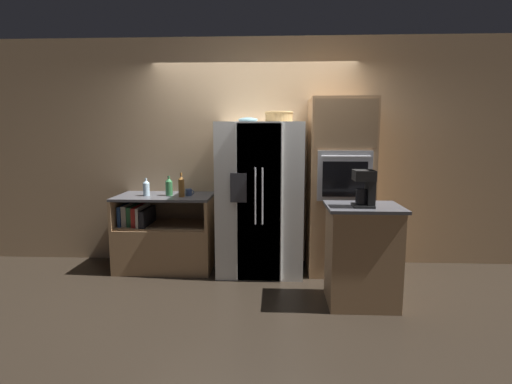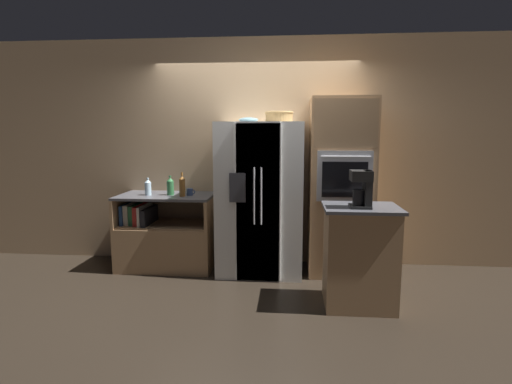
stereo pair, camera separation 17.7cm
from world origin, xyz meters
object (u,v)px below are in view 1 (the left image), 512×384
Objects in this scene: refrigerator at (260,198)px; bottle_tall at (169,186)px; mug at (189,192)px; coffee_maker at (366,187)px; bottle_wide at (146,188)px; wicker_basket at (279,116)px; bottle_short at (181,186)px; fruit_bowl at (248,120)px; wall_oven at (339,186)px.

bottle_tall is (-1.09, 0.03, 0.13)m from refrigerator.
coffee_maker is (1.86, -0.99, 0.21)m from mug.
coffee_maker reaches higher than bottle_wide.
refrigerator is 1.10m from bottle_tall.
coffee_maker is (0.79, -0.91, -0.67)m from wicker_basket.
bottle_tall is at bearing 6.91° from bottle_wide.
bottle_short is 0.45m from bottle_wide.
coffee_maker is at bearing -27.95° from mug.
fruit_bowl is at bearing 161.61° from refrigerator.
bottle_short is at bearing -176.05° from wall_oven.
coffee_maker is (1.15, -1.01, -0.64)m from fruit_bowl.
bottle_tall reaches higher than bottle_wide.
wicker_basket is 0.95× the size of coffee_maker.
wicker_basket reaches higher than bottle_short.
wall_oven is at bearing 94.33° from coffee_maker.
fruit_bowl reaches higher than bottle_short.
fruit_bowl is 1.23m from bottle_tall.
wall_oven is at bearing 3.95° from bottle_short.
wicker_basket reaches higher than fruit_bowl.
wicker_basket reaches higher than bottle_wide.
fruit_bowl is 0.80× the size of bottle_short.
refrigerator is at bearing -176.49° from wall_oven.
bottle_wide is (-0.44, 0.07, -0.03)m from bottle_short.
wicker_basket is (-0.72, -0.11, 0.81)m from wall_oven.
coffee_maker is (1.01, -0.96, 0.27)m from refrigerator.
wicker_basket is 3.04× the size of mug.
wall_oven is 8.72× the size of bottle_tall.
coffee_maker reaches higher than bottle_short.
wall_oven reaches higher than wicker_basket.
bottle_short is (0.17, -0.10, 0.02)m from bottle_tall.
bottle_short reaches higher than mug.
bottle_short is (-1.13, -0.02, -0.80)m from wicker_basket.
wicker_basket is at bearing -171.50° from wall_oven.
bottle_tall is at bearing 178.34° from refrigerator.
refrigerator is at bearing 136.36° from coffee_maker.
coffee_maker is (2.36, -0.96, 0.15)m from bottle_wide.
bottle_tall is at bearing 149.66° from bottle_short.
bottle_tall is (-1.30, 0.08, -0.82)m from wicker_basket.
wall_oven is 7.12× the size of bottle_short.
bottle_short is 0.84× the size of coffee_maker.
mug is (-0.85, 0.03, 0.06)m from refrigerator.
wall_oven is 19.12× the size of mug.
bottle_short is 2.68× the size of mug.
mug is (-0.71, -0.02, -0.85)m from fruit_bowl.
wall_oven reaches higher than bottle_short.
coffee_maker is at bearing -22.10° from bottle_wide.
refrigerator reaches higher than bottle_short.
mug is (-1.06, 0.08, -0.88)m from wicker_basket.
bottle_tall is 2.19× the size of mug.
fruit_bowl is at bearing 0.96° from bottle_tall.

